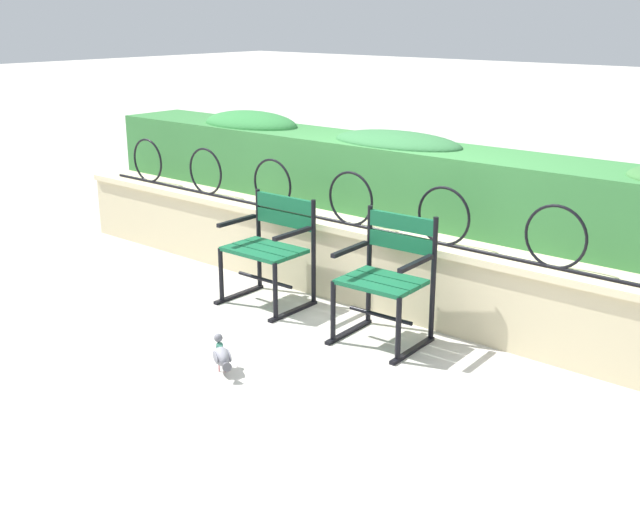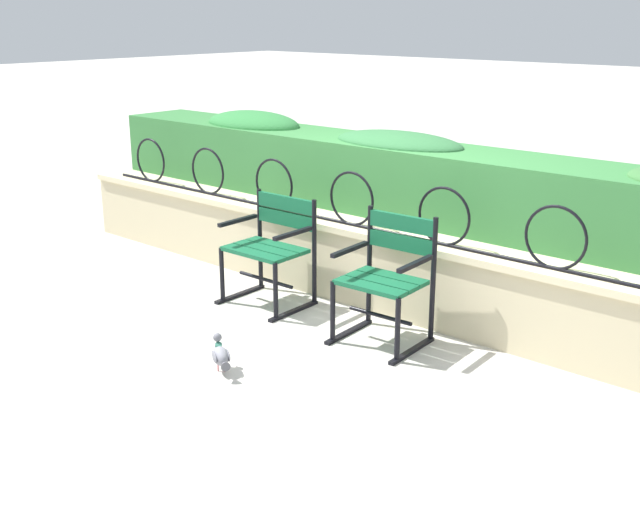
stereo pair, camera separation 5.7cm
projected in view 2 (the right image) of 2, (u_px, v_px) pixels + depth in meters
ground_plane at (313, 333)px, 5.52m from camera, size 60.00×60.00×0.00m
stone_wall at (378, 266)px, 5.98m from camera, size 6.75×0.41×0.61m
iron_arch_fence at (354, 202)px, 5.89m from camera, size 6.22×0.02×0.42m
hedge_row at (413, 176)px, 6.20m from camera, size 6.62×0.68×0.69m
park_chair_left at (272, 245)px, 5.99m from camera, size 0.62×0.53×0.83m
park_chair_right at (387, 276)px, 5.28m from camera, size 0.59×0.55×0.88m
pigeon_near_chairs at (221, 355)px, 4.89m from camera, size 0.27×0.20×0.22m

